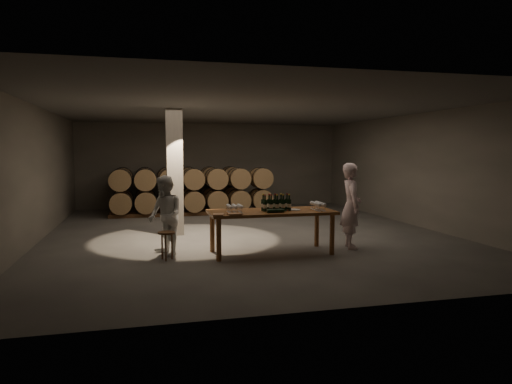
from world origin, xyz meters
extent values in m
plane|color=#4C4A47|center=(0.00, 0.00, 0.00)|extent=(12.00, 12.00, 0.00)
plane|color=#605E59|center=(0.00, 0.00, 3.20)|extent=(12.00, 12.00, 0.00)
plane|color=#605C52|center=(0.00, 6.00, 1.60)|extent=(10.00, 0.00, 10.00)
plane|color=#605C52|center=(0.00, -6.00, 1.60)|extent=(10.00, 0.00, 10.00)
plane|color=#605C52|center=(-5.00, 0.00, 1.60)|extent=(0.00, 12.00, 12.00)
plane|color=#605C52|center=(5.00, 0.00, 1.60)|extent=(0.00, 12.00, 12.00)
cube|color=gray|center=(-1.80, 0.20, 1.60)|extent=(0.40, 0.40, 3.20)
cylinder|color=brown|center=(-1.18, -2.93, 0.42)|extent=(0.10, 0.10, 0.84)
cylinder|color=brown|center=(1.18, -2.93, 0.42)|extent=(0.10, 0.10, 0.84)
cylinder|color=brown|center=(-1.18, -2.07, 0.42)|extent=(0.10, 0.10, 0.84)
cylinder|color=brown|center=(1.18, -2.07, 0.42)|extent=(0.10, 0.10, 0.84)
cube|color=brown|center=(0.00, -2.50, 0.87)|extent=(2.60, 1.10, 0.06)
cube|color=brown|center=(-1.35, 4.90, 0.06)|extent=(4.70, 0.10, 0.12)
cube|color=brown|center=(-1.35, 5.50, 0.06)|extent=(4.70, 0.10, 0.12)
cylinder|color=olive|center=(-3.30, 5.20, 0.47)|extent=(0.70, 0.95, 0.70)
cylinder|color=black|center=(-3.30, 4.94, 0.47)|extent=(0.73, 0.04, 0.73)
cylinder|color=black|center=(-3.30, 5.46, 0.47)|extent=(0.73, 0.04, 0.73)
cylinder|color=olive|center=(-2.52, 5.20, 0.47)|extent=(0.70, 0.95, 0.70)
cylinder|color=black|center=(-2.52, 4.94, 0.47)|extent=(0.73, 0.04, 0.73)
cylinder|color=black|center=(-2.52, 5.46, 0.47)|extent=(0.73, 0.04, 0.73)
cylinder|color=olive|center=(-1.74, 5.20, 0.47)|extent=(0.70, 0.95, 0.70)
cylinder|color=black|center=(-1.74, 4.94, 0.47)|extent=(0.73, 0.04, 0.73)
cylinder|color=black|center=(-1.74, 5.46, 0.47)|extent=(0.73, 0.04, 0.73)
cylinder|color=olive|center=(-0.96, 5.20, 0.47)|extent=(0.70, 0.95, 0.70)
cylinder|color=black|center=(-0.96, 4.94, 0.47)|extent=(0.73, 0.04, 0.73)
cylinder|color=black|center=(-0.96, 5.46, 0.47)|extent=(0.73, 0.04, 0.73)
cylinder|color=olive|center=(-0.18, 5.20, 0.47)|extent=(0.70, 0.95, 0.70)
cylinder|color=black|center=(-0.18, 4.94, 0.47)|extent=(0.73, 0.04, 0.73)
cylinder|color=black|center=(-0.18, 5.46, 0.47)|extent=(0.73, 0.04, 0.73)
cylinder|color=olive|center=(0.60, 5.20, 0.47)|extent=(0.70, 0.95, 0.70)
cylinder|color=black|center=(0.60, 4.94, 0.47)|extent=(0.73, 0.04, 0.73)
cylinder|color=black|center=(0.60, 5.46, 0.47)|extent=(0.73, 0.04, 0.73)
cylinder|color=olive|center=(-3.30, 5.20, 1.21)|extent=(0.70, 0.95, 0.70)
cylinder|color=black|center=(-3.30, 4.94, 1.21)|extent=(0.73, 0.04, 0.73)
cylinder|color=black|center=(-3.30, 5.46, 1.21)|extent=(0.73, 0.04, 0.73)
cylinder|color=olive|center=(-2.52, 5.20, 1.21)|extent=(0.70, 0.95, 0.70)
cylinder|color=black|center=(-2.52, 4.94, 1.21)|extent=(0.73, 0.04, 0.73)
cylinder|color=black|center=(-2.52, 5.46, 1.21)|extent=(0.73, 0.04, 0.73)
cylinder|color=olive|center=(-1.74, 5.20, 1.21)|extent=(0.70, 0.95, 0.70)
cylinder|color=black|center=(-1.74, 4.94, 1.21)|extent=(0.73, 0.04, 0.73)
cylinder|color=black|center=(-1.74, 5.46, 1.21)|extent=(0.73, 0.04, 0.73)
cylinder|color=olive|center=(-0.96, 5.20, 1.21)|extent=(0.70, 0.95, 0.70)
cylinder|color=black|center=(-0.96, 4.94, 1.21)|extent=(0.73, 0.04, 0.73)
cylinder|color=black|center=(-0.96, 5.46, 1.21)|extent=(0.73, 0.04, 0.73)
cylinder|color=olive|center=(-0.18, 5.20, 1.21)|extent=(0.70, 0.95, 0.70)
cylinder|color=black|center=(-0.18, 4.94, 1.21)|extent=(0.73, 0.04, 0.73)
cylinder|color=black|center=(-0.18, 5.46, 1.21)|extent=(0.73, 0.04, 0.73)
cylinder|color=olive|center=(0.60, 5.20, 1.21)|extent=(0.70, 0.95, 0.70)
cylinder|color=black|center=(0.60, 4.94, 1.21)|extent=(0.73, 0.04, 0.73)
cylinder|color=black|center=(0.60, 5.46, 1.21)|extent=(0.73, 0.04, 0.73)
cube|color=brown|center=(-0.96, 3.50, 0.06)|extent=(5.48, 0.10, 0.12)
cube|color=brown|center=(-0.96, 4.10, 0.06)|extent=(5.48, 0.10, 0.12)
cylinder|color=olive|center=(-3.30, 3.80, 0.47)|extent=(0.70, 0.95, 0.70)
cylinder|color=black|center=(-3.30, 3.54, 0.47)|extent=(0.73, 0.04, 0.73)
cylinder|color=black|center=(-3.30, 4.06, 0.47)|extent=(0.73, 0.04, 0.73)
cylinder|color=olive|center=(-2.52, 3.80, 0.47)|extent=(0.70, 0.95, 0.70)
cylinder|color=black|center=(-2.52, 3.54, 0.47)|extent=(0.73, 0.04, 0.73)
cylinder|color=black|center=(-2.52, 4.06, 0.47)|extent=(0.73, 0.04, 0.73)
cylinder|color=olive|center=(-1.74, 3.80, 0.47)|extent=(0.70, 0.95, 0.70)
cylinder|color=black|center=(-1.74, 3.54, 0.47)|extent=(0.73, 0.04, 0.73)
cylinder|color=black|center=(-1.74, 4.06, 0.47)|extent=(0.73, 0.04, 0.73)
cylinder|color=olive|center=(-0.96, 3.80, 0.47)|extent=(0.70, 0.95, 0.70)
cylinder|color=black|center=(-0.96, 3.54, 0.47)|extent=(0.73, 0.04, 0.73)
cylinder|color=black|center=(-0.96, 4.06, 0.47)|extent=(0.73, 0.04, 0.73)
cylinder|color=olive|center=(-0.18, 3.80, 0.47)|extent=(0.70, 0.95, 0.70)
cylinder|color=black|center=(-0.18, 3.54, 0.47)|extent=(0.73, 0.04, 0.73)
cylinder|color=black|center=(-0.18, 4.06, 0.47)|extent=(0.73, 0.04, 0.73)
cylinder|color=olive|center=(0.60, 3.80, 0.47)|extent=(0.70, 0.95, 0.70)
cylinder|color=black|center=(0.60, 3.54, 0.47)|extent=(0.73, 0.04, 0.73)
cylinder|color=black|center=(0.60, 4.06, 0.47)|extent=(0.73, 0.04, 0.73)
cylinder|color=olive|center=(1.38, 3.80, 0.47)|extent=(0.70, 0.95, 0.70)
cylinder|color=black|center=(1.38, 3.54, 0.47)|extent=(0.73, 0.04, 0.73)
cylinder|color=black|center=(1.38, 4.06, 0.47)|extent=(0.73, 0.04, 0.73)
cylinder|color=olive|center=(-3.30, 3.80, 1.21)|extent=(0.70, 0.95, 0.70)
cylinder|color=black|center=(-3.30, 3.54, 1.21)|extent=(0.73, 0.04, 0.73)
cylinder|color=black|center=(-3.30, 4.06, 1.21)|extent=(0.73, 0.04, 0.73)
cylinder|color=olive|center=(-2.52, 3.80, 1.21)|extent=(0.70, 0.95, 0.70)
cylinder|color=black|center=(-2.52, 3.54, 1.21)|extent=(0.73, 0.04, 0.73)
cylinder|color=black|center=(-2.52, 4.06, 1.21)|extent=(0.73, 0.04, 0.73)
cylinder|color=olive|center=(-1.74, 3.80, 1.21)|extent=(0.70, 0.95, 0.70)
cylinder|color=black|center=(-1.74, 3.54, 1.21)|extent=(0.73, 0.04, 0.73)
cylinder|color=black|center=(-1.74, 4.06, 1.21)|extent=(0.73, 0.04, 0.73)
cylinder|color=olive|center=(-0.96, 3.80, 1.21)|extent=(0.70, 0.95, 0.70)
cylinder|color=black|center=(-0.96, 3.54, 1.21)|extent=(0.73, 0.04, 0.73)
cylinder|color=black|center=(-0.96, 4.06, 1.21)|extent=(0.73, 0.04, 0.73)
cylinder|color=olive|center=(-0.18, 3.80, 1.21)|extent=(0.70, 0.95, 0.70)
cylinder|color=black|center=(-0.18, 3.54, 1.21)|extent=(0.73, 0.04, 0.73)
cylinder|color=black|center=(-0.18, 4.06, 1.21)|extent=(0.73, 0.04, 0.73)
cylinder|color=olive|center=(0.60, 3.80, 1.21)|extent=(0.70, 0.95, 0.70)
cylinder|color=black|center=(0.60, 3.54, 1.21)|extent=(0.73, 0.04, 0.73)
cylinder|color=black|center=(0.60, 4.06, 1.21)|extent=(0.73, 0.04, 0.73)
cylinder|color=olive|center=(1.38, 3.80, 1.21)|extent=(0.70, 0.95, 0.70)
cylinder|color=black|center=(1.38, 3.54, 1.21)|extent=(0.73, 0.04, 0.73)
cylinder|color=black|center=(1.38, 4.06, 1.21)|extent=(0.73, 0.04, 0.73)
cylinder|color=black|center=(-0.16, -2.60, 1.02)|extent=(0.09, 0.09, 0.24)
cylinder|color=silver|center=(-0.16, -2.60, 1.01)|extent=(0.09, 0.09, 0.08)
cylinder|color=black|center=(-0.16, -2.60, 1.18)|extent=(0.03, 0.03, 0.10)
cylinder|color=gold|center=(-0.16, -2.60, 1.24)|extent=(0.04, 0.04, 0.03)
cylinder|color=black|center=(-0.16, -2.45, 1.02)|extent=(0.09, 0.09, 0.24)
cylinder|color=silver|center=(-0.16, -2.45, 1.01)|extent=(0.09, 0.09, 0.08)
cylinder|color=black|center=(-0.16, -2.45, 1.18)|extent=(0.03, 0.03, 0.10)
cylinder|color=maroon|center=(-0.16, -2.45, 1.24)|extent=(0.04, 0.04, 0.03)
cylinder|color=black|center=(-0.03, -2.60, 1.02)|extent=(0.09, 0.09, 0.24)
cylinder|color=silver|center=(-0.03, -2.60, 1.01)|extent=(0.09, 0.09, 0.08)
cylinder|color=black|center=(-0.03, -2.60, 1.18)|extent=(0.03, 0.03, 0.10)
cylinder|color=maroon|center=(-0.03, -2.60, 1.24)|extent=(0.04, 0.04, 0.03)
cylinder|color=black|center=(-0.03, -2.45, 1.02)|extent=(0.09, 0.09, 0.24)
cylinder|color=silver|center=(-0.03, -2.45, 1.01)|extent=(0.09, 0.09, 0.08)
cylinder|color=black|center=(-0.03, -2.45, 1.18)|extent=(0.03, 0.03, 0.10)
cylinder|color=gold|center=(-0.03, -2.45, 1.24)|extent=(0.04, 0.04, 0.03)
cylinder|color=black|center=(0.10, -2.60, 1.02)|extent=(0.09, 0.09, 0.24)
cylinder|color=silver|center=(0.10, -2.60, 1.01)|extent=(0.09, 0.09, 0.08)
cylinder|color=black|center=(0.10, -2.60, 1.18)|extent=(0.03, 0.03, 0.10)
cylinder|color=gold|center=(0.10, -2.60, 1.24)|extent=(0.04, 0.04, 0.03)
cylinder|color=black|center=(0.10, -2.45, 1.02)|extent=(0.09, 0.09, 0.24)
cylinder|color=silver|center=(0.10, -2.45, 1.01)|extent=(0.09, 0.09, 0.08)
cylinder|color=black|center=(0.10, -2.45, 1.18)|extent=(0.03, 0.03, 0.10)
cylinder|color=maroon|center=(0.10, -2.45, 1.24)|extent=(0.04, 0.04, 0.03)
cylinder|color=black|center=(0.23, -2.60, 1.02)|extent=(0.09, 0.09, 0.24)
cylinder|color=silver|center=(0.23, -2.60, 1.01)|extent=(0.09, 0.09, 0.08)
cylinder|color=black|center=(0.23, -2.60, 1.18)|extent=(0.03, 0.03, 0.10)
cylinder|color=maroon|center=(0.23, -2.60, 1.24)|extent=(0.04, 0.04, 0.03)
cylinder|color=black|center=(0.23, -2.45, 1.02)|extent=(0.09, 0.09, 0.24)
cylinder|color=silver|center=(0.23, -2.45, 1.01)|extent=(0.09, 0.09, 0.08)
cylinder|color=black|center=(0.23, -2.45, 1.18)|extent=(0.03, 0.03, 0.10)
cylinder|color=gold|center=(0.23, -2.45, 1.24)|extent=(0.04, 0.04, 0.03)
cylinder|color=black|center=(0.36, -2.60, 1.02)|extent=(0.09, 0.09, 0.24)
cylinder|color=silver|center=(0.36, -2.60, 1.01)|extent=(0.09, 0.09, 0.08)
cylinder|color=black|center=(0.36, -2.60, 1.18)|extent=(0.03, 0.03, 0.10)
cylinder|color=gold|center=(0.36, -2.60, 1.24)|extent=(0.04, 0.04, 0.03)
cylinder|color=black|center=(0.36, -2.45, 1.02)|extent=(0.09, 0.09, 0.24)
cylinder|color=silver|center=(0.36, -2.45, 1.01)|extent=(0.09, 0.09, 0.08)
cylinder|color=black|center=(0.36, -2.45, 1.18)|extent=(0.03, 0.03, 0.10)
cylinder|color=maroon|center=(0.36, -2.45, 1.24)|extent=(0.04, 0.04, 0.03)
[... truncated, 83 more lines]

